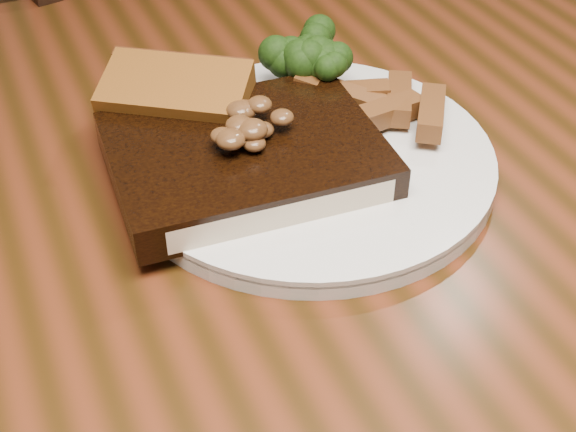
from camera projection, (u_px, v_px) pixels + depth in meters
name	position (u px, v px, depth m)	size (l,w,h in m)	color
dining_table	(283.00, 327.00, 0.61)	(1.60, 0.90, 0.75)	#4E210F
chair_far	(180.00, 81.00, 1.15)	(0.53, 0.53, 0.94)	black
plate	(309.00, 162.00, 0.61)	(0.28, 0.28, 0.01)	silver
steak	(245.00, 156.00, 0.58)	(0.19, 0.15, 0.03)	black
steak_bone	(281.00, 214.00, 0.53)	(0.16, 0.01, 0.02)	beige
mushroom_pile	(245.00, 121.00, 0.56)	(0.06, 0.06, 0.03)	brown
garlic_bread	(178.00, 114.00, 0.62)	(0.11, 0.06, 0.02)	brown
potato_wedges	(387.00, 108.00, 0.63)	(0.09, 0.09, 0.02)	brown
broccoli_cluster	(309.00, 73.00, 0.66)	(0.08, 0.08, 0.04)	#1A360C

